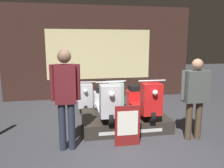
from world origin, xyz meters
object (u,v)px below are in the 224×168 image
Objects in this scene: scooter_display_right at (143,99)px; price_sign_board at (127,126)px; person_left_browsing at (66,93)px; scooter_backrow_0 at (84,96)px; scooter_backrow_1 at (112,95)px; person_right_browsing at (196,92)px; scooter_display_left at (106,101)px.

scooter_display_right is 1.13m from price_sign_board.
scooter_display_right is 0.90× the size of person_left_browsing.
scooter_backrow_0 is at bearing 80.17° from person_left_browsing.
scooter_backrow_1 is 2.66m from price_sign_board.
scooter_backrow_1 is at bearing 85.81° from price_sign_board.
person_right_browsing reaches higher than price_sign_board.
person_right_browsing is (2.07, -2.60, 0.63)m from scooter_backrow_0.
scooter_backrow_1 is at bearing 0.00° from scooter_backrow_0.
scooter_backrow_1 is (-0.40, 1.72, -0.29)m from scooter_display_right.
person_right_browsing is at bearing -47.80° from scooter_display_right.
scooter_display_right is 1.79m from scooter_backrow_1.
scooter_backrow_1 is at bearing 63.09° from person_left_browsing.
scooter_backrow_1 is 3.00m from person_left_browsing.
person_right_browsing is at bearing -0.00° from person_left_browsing.
person_right_browsing reaches higher than scooter_display_right.
scooter_backrow_1 is 2.08× the size of price_sign_board.
scooter_display_right is 2.08× the size of price_sign_board.
person_left_browsing is at bearing 180.00° from person_right_browsing.
price_sign_board is at bearing -122.75° from scooter_display_right.
person_left_browsing is 1.31m from price_sign_board.
scooter_display_right is at bearing 26.99° from person_left_browsing.
scooter_backrow_1 is (0.87, 0.00, 0.00)m from scooter_backrow_0.
price_sign_board is at bearing -94.19° from scooter_backrow_1.
scooter_backrow_1 is at bearing 74.82° from scooter_display_left.
person_left_browsing reaches higher than scooter_backrow_0.
scooter_display_left reaches higher than price_sign_board.
scooter_display_left is 1.91m from person_right_browsing.
person_left_browsing is 2.32× the size of price_sign_board.
person_left_browsing reaches higher than price_sign_board.
price_sign_board is (0.67, -2.65, 0.05)m from scooter_backrow_0.
person_left_browsing is at bearing 177.30° from price_sign_board.
person_left_browsing is (-0.45, -2.60, 0.72)m from scooter_backrow_0.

